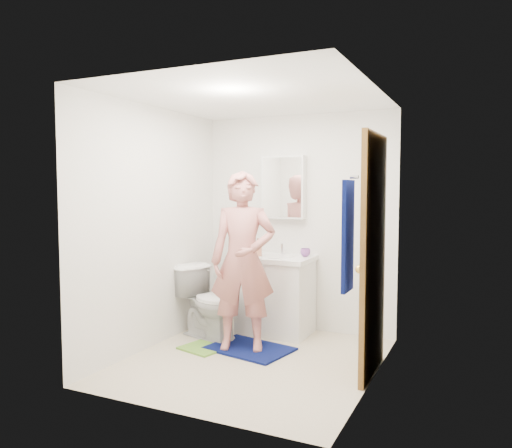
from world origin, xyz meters
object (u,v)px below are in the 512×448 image
at_px(medicine_cabinet, 284,187).
at_px(man, 243,261).
at_px(vanity_cabinet, 276,297).
at_px(toothbrush_cup, 305,252).
at_px(towel, 348,236).
at_px(toilet, 210,302).
at_px(soap_dispenser, 258,247).

xyz_separation_m(medicine_cabinet, man, (-0.06, -0.91, -0.71)).
height_order(vanity_cabinet, man, man).
distance_m(medicine_cabinet, toothbrush_cup, 0.78).
bearing_deg(medicine_cabinet, toothbrush_cup, -20.10).
xyz_separation_m(towel, toilet, (-1.74, 1.03, -0.87)).
relative_size(toilet, soap_dispenser, 3.89).
height_order(towel, man, man).
distance_m(toilet, man, 0.75).
xyz_separation_m(towel, toothbrush_cup, (-0.88, 1.60, -0.36)).
bearing_deg(toothbrush_cup, toilet, -146.70).
xyz_separation_m(medicine_cabinet, toothbrush_cup, (0.30, -0.11, -0.71)).
bearing_deg(medicine_cabinet, towel, -55.39).
xyz_separation_m(toilet, soap_dispenser, (0.39, 0.37, 0.57)).
bearing_deg(towel, man, 147.09).
bearing_deg(soap_dispenser, toothbrush_cup, 22.35).
bearing_deg(toothbrush_cup, medicine_cabinet, 159.90).
xyz_separation_m(soap_dispenser, man, (0.12, -0.60, -0.06)).
bearing_deg(toilet, soap_dispenser, -29.08).
distance_m(medicine_cabinet, soap_dispenser, 0.74).
bearing_deg(toilet, towel, -103.52).
xyz_separation_m(toilet, toothbrush_cup, (0.86, 0.57, 0.51)).
xyz_separation_m(toilet, man, (0.51, -0.23, 0.51)).
bearing_deg(toilet, vanity_cabinet, -34.19).
bearing_deg(vanity_cabinet, toilet, -141.27).
xyz_separation_m(medicine_cabinet, toilet, (-0.56, -0.68, -1.22)).
relative_size(vanity_cabinet, medicine_cabinet, 1.14).
xyz_separation_m(vanity_cabinet, man, (-0.06, -0.68, 0.49)).
distance_m(towel, toilet, 2.21).
height_order(medicine_cabinet, toilet, medicine_cabinet).
height_order(toilet, toothbrush_cup, toothbrush_cup).
distance_m(towel, soap_dispenser, 1.98).
bearing_deg(towel, toilet, 149.39).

